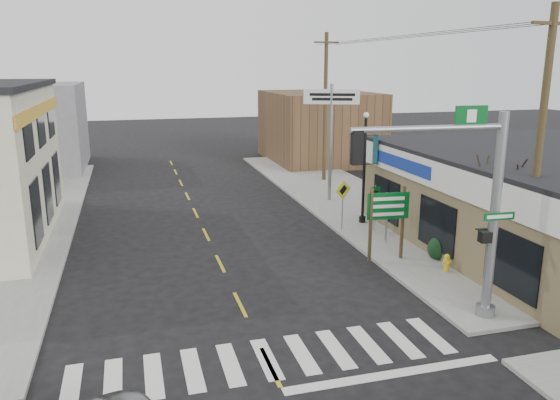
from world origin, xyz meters
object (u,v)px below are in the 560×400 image
object	(u,v)px
bare_tree	(502,166)
utility_pole_near	(538,153)
traffic_signal_pole	(474,197)
fire_hydrant	(447,262)
utility_pole_far	(325,106)
dance_center_sign	(331,113)
lamp_post	(366,160)
guide_sign	(388,214)

from	to	relation	value
bare_tree	utility_pole_near	xyz separation A→B (m)	(-0.07, -1.81, 0.75)
traffic_signal_pole	fire_hydrant	bearing A→B (deg)	68.29
utility_pole_far	traffic_signal_pole	bearing A→B (deg)	-97.72
utility_pole_near	dance_center_sign	bearing A→B (deg)	92.28
dance_center_sign	utility_pole_near	xyz separation A→B (m)	(1.69, -14.32, -0.13)
dance_center_sign	traffic_signal_pole	bearing A→B (deg)	-72.48
utility_pole_far	dance_center_sign	bearing A→B (deg)	-106.32
fire_hydrant	utility_pole_far	distance (m)	18.04
lamp_post	dance_center_sign	xyz separation A→B (m)	(-0.00, 4.81, 1.84)
fire_hydrant	utility_pole_near	xyz separation A→B (m)	(1.42, -2.49, 4.48)
utility_pole_near	utility_pole_far	bearing A→B (deg)	85.54
utility_pole_near	traffic_signal_pole	bearing A→B (deg)	-164.40
traffic_signal_pole	lamp_post	distance (m)	10.75
fire_hydrant	lamp_post	bearing A→B (deg)	92.25
fire_hydrant	dance_center_sign	world-z (taller)	dance_center_sign
dance_center_sign	bare_tree	bearing A→B (deg)	-59.36
utility_pole_near	lamp_post	bearing A→B (deg)	95.62
bare_tree	utility_pole_near	distance (m)	1.96
bare_tree	utility_pole_far	xyz separation A→B (m)	(-0.07, 18.08, 0.85)
traffic_signal_pole	lamp_post	world-z (taller)	traffic_signal_pole
traffic_signal_pole	bare_tree	xyz separation A→B (m)	(3.14, 2.93, 0.23)
traffic_signal_pole	utility_pole_far	xyz separation A→B (m)	(3.07, 21.01, 1.08)
guide_sign	fire_hydrant	size ratio (longest dim) A/B	4.31
bare_tree	utility_pole_near	world-z (taller)	utility_pole_near
lamp_post	utility_pole_near	bearing A→B (deg)	-96.89
dance_center_sign	bare_tree	xyz separation A→B (m)	(1.76, -12.51, -0.89)
fire_hydrant	utility_pole_far	xyz separation A→B (m)	(1.42, 17.39, 4.58)
utility_pole_far	bare_tree	bearing A→B (deg)	-89.18
fire_hydrant	traffic_signal_pole	bearing A→B (deg)	-114.67
traffic_signal_pole	guide_sign	distance (m)	5.73
bare_tree	utility_pole_far	world-z (taller)	utility_pole_far
dance_center_sign	utility_pole_near	bearing A→B (deg)	-60.63
utility_pole_near	utility_pole_far	distance (m)	19.88
guide_sign	utility_pole_near	bearing A→B (deg)	-48.63
utility_pole_near	utility_pole_far	size ratio (longest dim) A/B	0.98
dance_center_sign	lamp_post	bearing A→B (deg)	-67.36
traffic_signal_pole	fire_hydrant	world-z (taller)	traffic_signal_pole
traffic_signal_pole	fire_hydrant	distance (m)	5.30
bare_tree	utility_pole_near	bearing A→B (deg)	-92.15
bare_tree	guide_sign	bearing A→B (deg)	141.94
traffic_signal_pole	utility_pole_far	distance (m)	21.26
traffic_signal_pole	lamp_post	size ratio (longest dim) A/B	1.20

